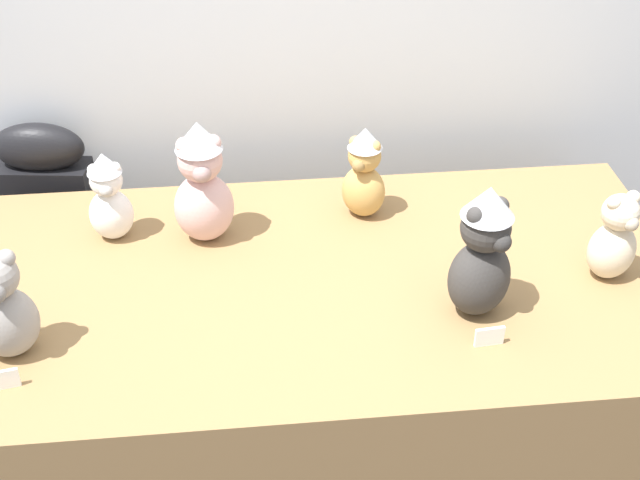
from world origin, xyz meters
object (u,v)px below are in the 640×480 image
teddy_bear_snow (109,197)px  teddy_bear_honey (364,174)px  display_table (320,388)px  teddy_bear_ash (3,308)px  instrument_case (61,253)px  teddy_bear_cream (614,239)px  teddy_bear_charcoal (483,253)px  teddy_bear_blush (202,184)px

teddy_bear_snow → teddy_bear_honey: (0.69, 0.04, 0.01)m
display_table → teddy_bear_ash: (-0.73, -0.20, 0.53)m
display_table → instrument_case: size_ratio=2.00×
teddy_bear_ash → teddy_bear_cream: teddy_bear_ash is taller
display_table → teddy_bear_cream: teddy_bear_cream is taller
teddy_bear_cream → instrument_case: bearing=138.3°
instrument_case → teddy_bear_charcoal: 1.48m
teddy_bear_honey → teddy_bear_charcoal: bearing=-32.4°
teddy_bear_blush → teddy_bear_snow: bearing=167.8°
teddy_bear_blush → teddy_bear_charcoal: (0.65, -0.38, 0.00)m
teddy_bear_ash → teddy_bear_snow: (0.19, 0.44, -0.00)m
display_table → teddy_bear_snow: teddy_bear_snow is taller
teddy_bear_ash → teddy_bear_snow: 0.48m
instrument_case → teddy_bear_honey: teddy_bear_honey is taller
teddy_bear_charcoal → teddy_bear_honey: bearing=86.2°
teddy_bear_cream → teddy_bear_honey: (-0.58, 0.35, 0.02)m
teddy_bear_cream → teddy_bear_blush: bearing=147.3°
teddy_bear_blush → teddy_bear_ash: teddy_bear_blush is taller
teddy_bear_charcoal → teddy_bear_cream: bearing=-13.9°
teddy_bear_ash → teddy_bear_cream: 1.47m
teddy_bear_charcoal → display_table: bearing=126.4°
teddy_bear_cream → teddy_bear_honey: size_ratio=0.90×
teddy_bear_cream → teddy_bear_honey: 0.68m
teddy_bear_ash → teddy_bear_cream: bearing=-8.7°
display_table → teddy_bear_charcoal: teddy_bear_charcoal is taller
teddy_bear_blush → teddy_bear_ash: 0.61m
teddy_bear_honey → teddy_bear_snow: bearing=-144.5°
display_table → teddy_bear_charcoal: 0.69m
instrument_case → teddy_bear_blush: (0.50, -0.41, 0.48)m
display_table → teddy_bear_honey: 0.62m
instrument_case → teddy_bear_charcoal: size_ratio=2.70×
teddy_bear_honey → teddy_bear_cream: bearing=1.4°
instrument_case → teddy_bear_honey: size_ratio=3.48×
teddy_bear_blush → teddy_bear_cream: (1.02, -0.27, -0.06)m
instrument_case → teddy_bear_cream: size_ratio=3.85×
teddy_bear_ash → teddy_bear_cream: size_ratio=1.13×
display_table → teddy_bear_honey: size_ratio=6.94×
teddy_bear_ash → teddy_bear_honey: (0.88, 0.49, 0.00)m
teddy_bear_ash → teddy_bear_snow: teddy_bear_ash is taller
instrument_case → teddy_bear_charcoal: teddy_bear_charcoal is taller
teddy_bear_blush → instrument_case: bearing=135.7°
teddy_bear_blush → teddy_bear_honey: (0.44, 0.07, -0.04)m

